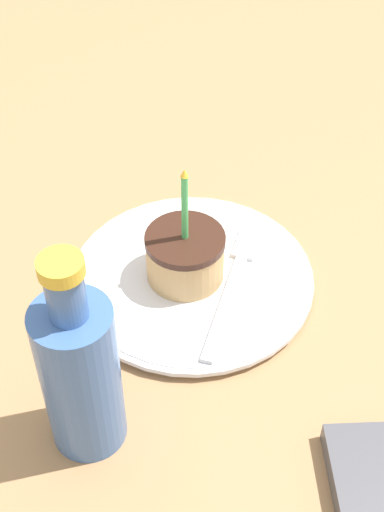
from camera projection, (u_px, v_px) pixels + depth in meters
ground_plane at (216, 313)px, 0.75m from camera, size 2.40×2.40×0.04m
plate at (192, 278)px, 0.75m from camera, size 0.25×0.25×0.01m
cake_slice at (185, 256)px, 0.73m from camera, size 0.08×0.08×0.14m
fork at (234, 281)px, 0.73m from camera, size 0.08×0.18×0.00m
bottle at (80, 372)px, 0.57m from camera, size 0.06×0.06×0.21m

